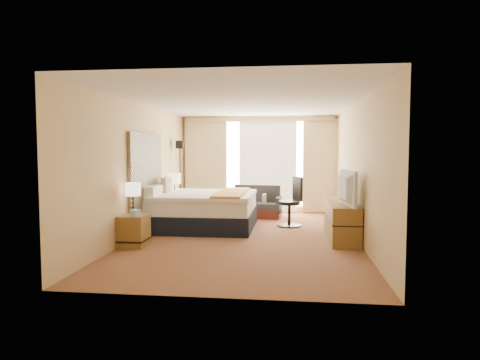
# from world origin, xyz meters

# --- Properties ---
(floor) EXTENTS (4.20, 7.00, 0.02)m
(floor) POSITION_xyz_m (0.00, 0.00, 0.00)
(floor) COLOR #51171A
(floor) RESTS_ON ground
(ceiling) EXTENTS (4.20, 7.00, 0.02)m
(ceiling) POSITION_xyz_m (0.00, 0.00, 2.60)
(ceiling) COLOR silver
(ceiling) RESTS_ON wall_back
(wall_back) EXTENTS (4.20, 0.02, 2.60)m
(wall_back) POSITION_xyz_m (0.00, 3.50, 1.30)
(wall_back) COLOR #D8B684
(wall_back) RESTS_ON ground
(wall_front) EXTENTS (4.20, 0.02, 2.60)m
(wall_front) POSITION_xyz_m (0.00, -3.50, 1.30)
(wall_front) COLOR #D8B684
(wall_front) RESTS_ON ground
(wall_left) EXTENTS (0.02, 7.00, 2.60)m
(wall_left) POSITION_xyz_m (-2.10, 0.00, 1.30)
(wall_left) COLOR #D8B684
(wall_left) RESTS_ON ground
(wall_right) EXTENTS (0.02, 7.00, 2.60)m
(wall_right) POSITION_xyz_m (2.10, 0.00, 1.30)
(wall_right) COLOR #D8B684
(wall_right) RESTS_ON ground
(headboard) EXTENTS (0.06, 1.85, 1.50)m
(headboard) POSITION_xyz_m (-2.06, 0.20, 1.28)
(headboard) COLOR black
(headboard) RESTS_ON wall_left
(nightstand_left) EXTENTS (0.45, 0.52, 0.55)m
(nightstand_left) POSITION_xyz_m (-1.87, -1.05, 0.28)
(nightstand_left) COLOR olive
(nightstand_left) RESTS_ON floor
(nightstand_right) EXTENTS (0.45, 0.52, 0.55)m
(nightstand_right) POSITION_xyz_m (-1.87, 1.45, 0.28)
(nightstand_right) COLOR olive
(nightstand_right) RESTS_ON floor
(media_dresser) EXTENTS (0.50, 1.80, 0.70)m
(media_dresser) POSITION_xyz_m (1.83, 0.00, 0.35)
(media_dresser) COLOR olive
(media_dresser) RESTS_ON floor
(window) EXTENTS (2.30, 0.02, 2.30)m
(window) POSITION_xyz_m (0.25, 3.47, 1.32)
(window) COLOR white
(window) RESTS_ON wall_back
(curtains) EXTENTS (4.12, 0.19, 2.56)m
(curtains) POSITION_xyz_m (-0.00, 3.39, 1.41)
(curtains) COLOR beige
(curtains) RESTS_ON floor
(bed) EXTENTS (2.25, 2.06, 1.09)m
(bed) POSITION_xyz_m (-1.06, 0.85, 0.40)
(bed) COLOR black
(bed) RESTS_ON floor
(loveseat) EXTENTS (1.33, 0.79, 0.79)m
(loveseat) POSITION_xyz_m (0.01, 2.49, 0.26)
(loveseat) COLOR #5E231A
(loveseat) RESTS_ON floor
(floor_lamp) EXTENTS (0.24, 0.24, 1.93)m
(floor_lamp) POSITION_xyz_m (-1.90, 2.30, 1.36)
(floor_lamp) COLOR black
(floor_lamp) RESTS_ON floor
(desk_chair) EXTENTS (0.55, 0.55, 1.10)m
(desk_chair) POSITION_xyz_m (0.90, 1.27, 0.49)
(desk_chair) COLOR black
(desk_chair) RESTS_ON floor
(lamp_left) EXTENTS (0.27, 0.27, 0.57)m
(lamp_left) POSITION_xyz_m (-1.90, -0.99, 0.99)
(lamp_left) COLOR black
(lamp_left) RESTS_ON nightstand_left
(lamp_right) EXTENTS (0.29, 0.29, 0.60)m
(lamp_right) POSITION_xyz_m (-1.83, 1.49, 1.02)
(lamp_right) COLOR black
(lamp_right) RESTS_ON nightstand_right
(tissue_box) EXTENTS (0.16, 0.16, 0.12)m
(tissue_box) POSITION_xyz_m (-1.79, -1.20, 0.61)
(tissue_box) COLOR #98CDEB
(tissue_box) RESTS_ON nightstand_left
(telephone) EXTENTS (0.22, 0.20, 0.07)m
(telephone) POSITION_xyz_m (-1.84, 1.45, 0.59)
(telephone) COLOR black
(telephone) RESTS_ON nightstand_right
(television) EXTENTS (0.26, 1.10, 0.63)m
(television) POSITION_xyz_m (1.78, -0.42, 1.01)
(television) COLOR black
(television) RESTS_ON media_dresser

